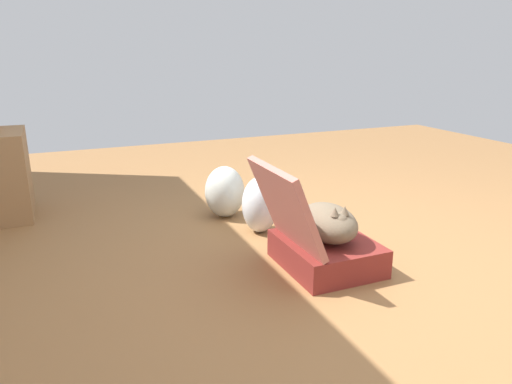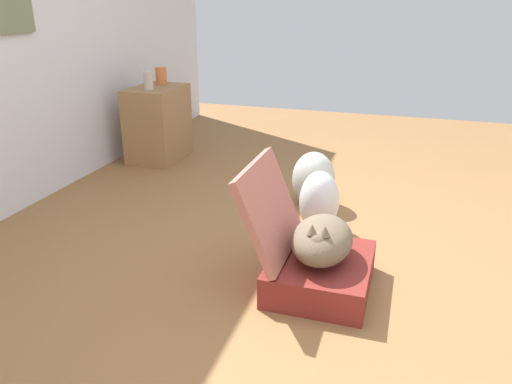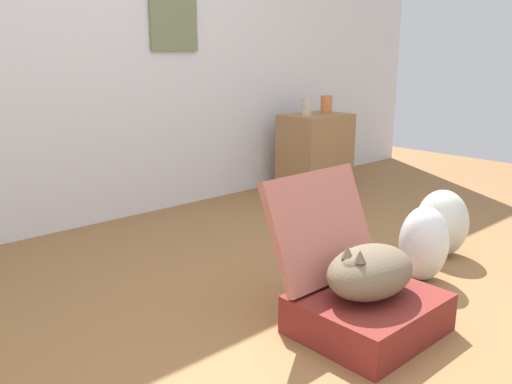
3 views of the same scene
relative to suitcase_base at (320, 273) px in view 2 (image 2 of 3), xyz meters
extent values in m
plane|color=olive|center=(0.03, -0.16, -0.08)|extent=(7.68, 7.68, 0.00)
cube|color=maroon|center=(0.00, 0.00, 0.00)|extent=(0.54, 0.47, 0.16)
cube|color=#B26356|center=(0.00, 0.25, 0.30)|extent=(0.54, 0.21, 0.44)
ellipsoid|color=brown|center=(0.00, 0.00, 0.18)|extent=(0.40, 0.28, 0.20)
sphere|color=brown|center=(-0.11, 0.00, 0.21)|extent=(0.10, 0.10, 0.10)
cone|color=brown|center=(-0.11, -0.03, 0.28)|extent=(0.05, 0.05, 0.05)
cone|color=brown|center=(-0.11, 0.03, 0.28)|extent=(0.05, 0.05, 0.05)
cylinder|color=brown|center=(0.18, 0.04, 0.12)|extent=(0.20, 0.03, 0.07)
ellipsoid|color=silver|center=(0.62, 0.13, 0.11)|extent=(0.24, 0.23, 0.37)
ellipsoid|color=silver|center=(0.99, 0.24, 0.10)|extent=(0.27, 0.28, 0.37)
cube|color=olive|center=(1.59, 1.69, 0.23)|extent=(0.53, 0.38, 0.61)
cylinder|color=#B7AD99|center=(1.46, 1.68, 0.60)|extent=(0.08, 0.08, 0.14)
cylinder|color=#CC6B38|center=(1.73, 1.70, 0.60)|extent=(0.09, 0.09, 0.14)
camera|label=1|loc=(-2.07, 1.29, 1.08)|focal=33.48mm
camera|label=2|loc=(-2.07, -0.33, 1.24)|focal=35.02mm
camera|label=3|loc=(-1.63, -1.13, 1.00)|focal=37.53mm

